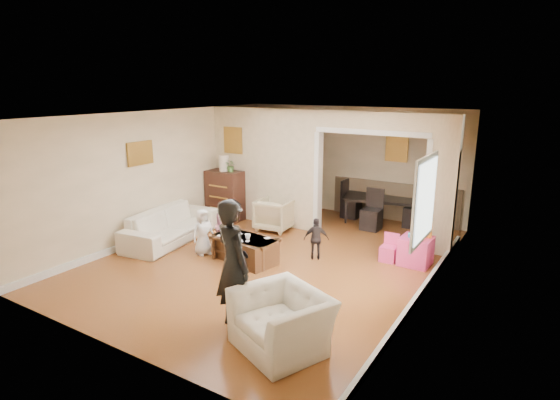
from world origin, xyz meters
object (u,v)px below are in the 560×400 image
Objects in this scene: dining_table at (381,210)px; child_toddler at (316,239)px; dresser at (225,195)px; table_lamp at (224,163)px; child_kneel_a at (203,232)px; cyan_cup at (410,235)px; coffee_cup at (248,237)px; play_table at (416,251)px; sofa at (171,225)px; adult_person at (233,265)px; child_kneel_b at (225,225)px; coffee_table at (245,249)px; armchair_front at (282,321)px; armchair_back at (275,214)px.

dining_table is 2.84m from child_toddler.
table_lamp reaches higher than dresser.
child_kneel_a reaches higher than dining_table.
coffee_cup is at bearing -149.57° from cyan_cup.
child_toddler is at bearing -107.89° from dining_table.
dresser reaches higher than play_table.
sofa is 1.28× the size of adult_person.
dresser is 2.29m from child_kneel_a.
dresser is at bearing -165.16° from dining_table.
play_table is 3.86m from child_kneel_a.
sofa is 1.10m from child_kneel_a.
dresser is 3.22× the size of table_lamp.
child_kneel_b is at bearing -51.86° from table_lamp.
child_kneel_b is at bearing -161.17° from play_table.
dresser is 11.33× the size of coffee_cup.
sofa is at bearing 177.28° from coffee_table.
cyan_cup is 0.05× the size of adult_person.
cyan_cup is at bearing 28.59° from coffee_table.
dresser is at bearing -7.97° from sofa.
coffee_table is 2.27× the size of play_table.
dining_table reaches higher than play_table.
dining_table is (1.18, 3.63, -0.19)m from coffee_cup.
coffee_table is at bearing -120.71° from child_kneel_b.
adult_person is at bearing -162.31° from armchair_front.
coffee_cup is (0.62, -1.86, 0.15)m from armchair_back.
armchair_back is (1.40, 1.72, 0.01)m from sofa.
sofa is 3.80m from adult_person.
armchair_back is 7.33× the size of coffee_cup.
play_table is 3.56m from child_kneel_b.
table_lamp reaches higher than child_kneel_b.
adult_person is at bearing -58.83° from coffee_cup.
sofa is 1.25m from child_kneel_b.
sofa is 2.98× the size of armchair_back.
child_kneel_a is at bearing -110.93° from sofa.
armchair_front is 2.99× the size of table_lamp.
armchair_front is (2.53, -3.83, 0.01)m from armchair_back.
child_kneel_a is at bearing -155.62° from cyan_cup.
sofa is at bearing 92.17° from child_kneel_b.
dining_table is at bearing 121.04° from armchair_front.
coffee_cup is 2.86m from cyan_cup.
armchair_back is 0.97× the size of child_toddler.
armchair_front is at bearing -100.66° from child_kneel_a.
armchair_back is at bearing 147.04° from armchair_front.
dresser reaches higher than child_kneel_b.
dining_table is 0.97× the size of adult_person.
cyan_cup is (3.08, -0.42, 0.20)m from armchair_back.
child_kneel_a is 0.92× the size of child_kneel_b.
cyan_cup is at bearing 30.43° from coffee_cup.
adult_person is at bearing 109.56° from armchair_back.
child_kneel_a is at bearing 170.42° from armchair_front.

